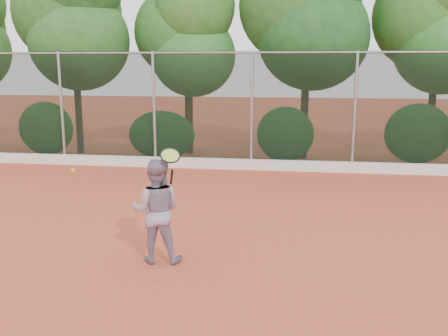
# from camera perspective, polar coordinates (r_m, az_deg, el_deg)

# --- Properties ---
(ground) EXTENTS (80.00, 80.00, 0.00)m
(ground) POSITION_cam_1_polar(r_m,az_deg,el_deg) (8.58, -0.94, -9.57)
(ground) COLOR #BA482C
(ground) RESTS_ON ground
(concrete_curb) EXTENTS (24.00, 0.20, 0.30)m
(concrete_curb) POSITION_cam_1_polar(r_m,az_deg,el_deg) (15.06, 3.06, 0.40)
(concrete_curb) COLOR silver
(concrete_curb) RESTS_ON ground
(tennis_player) EXTENTS (0.86, 0.69, 1.68)m
(tennis_player) POSITION_cam_1_polar(r_m,az_deg,el_deg) (8.03, -7.73, -4.86)
(tennis_player) COLOR gray
(tennis_player) RESTS_ON ground
(chainlink_fence) EXTENTS (24.09, 0.09, 3.50)m
(chainlink_fence) POSITION_cam_1_polar(r_m,az_deg,el_deg) (15.00, 3.19, 6.95)
(chainlink_fence) COLOR black
(chainlink_fence) RESTS_ON ground
(foliage_backdrop) EXTENTS (23.70, 3.63, 7.55)m
(foliage_backdrop) POSITION_cam_1_polar(r_m,az_deg,el_deg) (17.01, 1.96, 16.11)
(foliage_backdrop) COLOR #422719
(foliage_backdrop) RESTS_ON ground
(tennis_racket) EXTENTS (0.40, 0.37, 0.60)m
(tennis_racket) POSITION_cam_1_polar(r_m,az_deg,el_deg) (7.69, -6.15, 1.15)
(tennis_racket) COLOR black
(tennis_racket) RESTS_ON ground
(tennis_ball_in_flight) EXTENTS (0.07, 0.07, 0.07)m
(tennis_ball_in_flight) POSITION_cam_1_polar(r_m,az_deg,el_deg) (8.39, -16.88, -0.25)
(tennis_ball_in_flight) COLOR #AFC72D
(tennis_ball_in_flight) RESTS_ON ground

